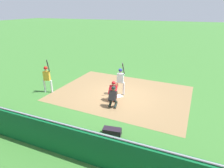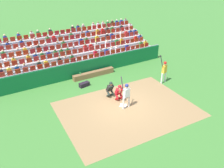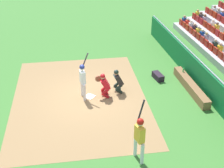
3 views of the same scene
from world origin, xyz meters
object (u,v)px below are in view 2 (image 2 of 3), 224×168
object	(u,v)px
water_bottle_on_bench	(80,73)
equipment_duffel_bag	(84,84)
catcher_crouching	(119,92)
on_deck_batter	(164,70)
batter_at_plate	(126,93)
home_plate_umpire	(110,88)
home_plate_marker	(123,105)
dugout_bench	(94,74)

from	to	relation	value
water_bottle_on_bench	equipment_duffel_bag	bearing A→B (deg)	79.38
catcher_crouching	on_deck_batter	world-z (taller)	on_deck_batter
batter_at_plate	catcher_crouching	world-z (taller)	batter_at_plate
catcher_crouching	home_plate_umpire	size ratio (longest dim) A/B	1.00
batter_at_plate	on_deck_batter	distance (m)	4.83
home_plate_marker	home_plate_umpire	distance (m)	1.60
home_plate_umpire	home_plate_marker	bearing A→B (deg)	96.87
batter_at_plate	home_plate_marker	bearing A→B (deg)	-85.72
home_plate_marker	batter_at_plate	xyz separation A→B (m)	(-0.02, 0.29, 1.10)
catcher_crouching	water_bottle_on_bench	world-z (taller)	catcher_crouching
home_plate_umpire	on_deck_batter	world-z (taller)	on_deck_batter
home_plate_marker	batter_at_plate	bearing A→B (deg)	94.28
batter_at_plate	dugout_bench	bearing A→B (deg)	-93.43
dugout_bench	water_bottle_on_bench	bearing A→B (deg)	-2.70
dugout_bench	on_deck_batter	world-z (taller)	on_deck_batter
home_plate_umpire	dugout_bench	xyz separation A→B (m)	(-0.52, -3.65, -0.47)
water_bottle_on_bench	equipment_duffel_bag	xyz separation A→B (m)	(0.24, 1.30, -0.38)
dugout_bench	equipment_duffel_bag	distance (m)	1.91
home_plate_marker	equipment_duffel_bag	bearing A→B (deg)	-74.00
home_plate_umpire	dugout_bench	world-z (taller)	home_plate_umpire
home_plate_marker	catcher_crouching	world-z (taller)	catcher_crouching
home_plate_umpire	dugout_bench	distance (m)	3.72
home_plate_marker	batter_at_plate	distance (m)	1.13
catcher_crouching	home_plate_umpire	distance (m)	0.78
home_plate_marker	batter_at_plate	world-z (taller)	batter_at_plate
batter_at_plate	dugout_bench	size ratio (longest dim) A/B	0.61
home_plate_marker	catcher_crouching	size ratio (longest dim) A/B	0.34
home_plate_marker	home_plate_umpire	size ratio (longest dim) A/B	0.35
batter_at_plate	on_deck_batter	size ratio (longest dim) A/B	0.96
dugout_bench	on_deck_batter	xyz separation A→B (m)	(-4.27, 3.87, 0.92)
water_bottle_on_bench	equipment_duffel_bag	world-z (taller)	water_bottle_on_bench
home_plate_marker	equipment_duffel_bag	size ratio (longest dim) A/B	0.54
home_plate_marker	water_bottle_on_bench	xyz separation A→B (m)	(0.86, -5.14, 0.53)
home_plate_umpire	water_bottle_on_bench	size ratio (longest dim) A/B	5.90
dugout_bench	home_plate_umpire	bearing A→B (deg)	81.93
dugout_bench	home_plate_marker	bearing A→B (deg)	86.12
catcher_crouching	water_bottle_on_bench	bearing A→B (deg)	-77.68
batter_at_plate	home_plate_umpire	bearing A→B (deg)	-83.57
home_plate_marker	on_deck_batter	size ratio (longest dim) A/B	0.19
home_plate_umpire	on_deck_batter	bearing A→B (deg)	177.33
home_plate_umpire	equipment_duffel_bag	bearing A→B (deg)	-68.91
dugout_bench	equipment_duffel_bag	xyz separation A→B (m)	(1.45, 1.24, -0.06)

